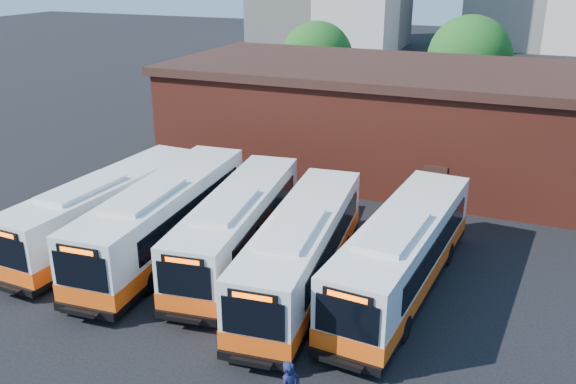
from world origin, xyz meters
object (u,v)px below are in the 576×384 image
at_px(bus_west, 165,220).
at_px(bus_mideast, 302,253).
at_px(bus_midwest, 238,229).
at_px(bus_farwest, 108,212).
at_px(bus_east, 402,257).

bearing_deg(bus_west, bus_mideast, -8.66).
bearing_deg(bus_west, bus_midwest, 6.89).
xyz_separation_m(bus_farwest, bus_mideast, (9.77, -0.54, 0.02)).
xyz_separation_m(bus_farwest, bus_west, (3.08, -0.00, 0.08)).
height_order(bus_west, bus_mideast, bus_west).
height_order(bus_farwest, bus_midwest, bus_farwest).
height_order(bus_midwest, bus_east, bus_east).
xyz_separation_m(bus_farwest, bus_east, (13.51, 0.59, 0.04)).
height_order(bus_farwest, bus_west, bus_west).
bearing_deg(bus_east, bus_west, -171.99).
bearing_deg(bus_midwest, bus_west, -176.31).
distance_m(bus_west, bus_midwest, 3.35).
distance_m(bus_farwest, bus_west, 3.08).
relative_size(bus_farwest, bus_west, 0.94).
bearing_deg(bus_mideast, bus_midwest, 155.20).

